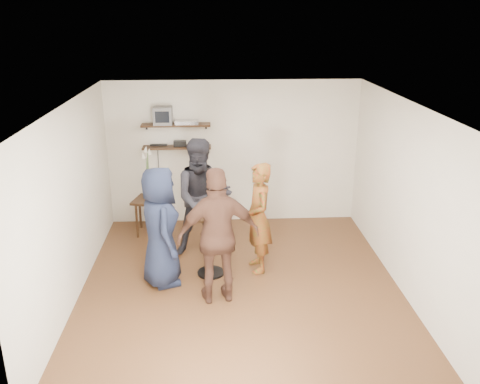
% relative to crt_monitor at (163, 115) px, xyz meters
% --- Properties ---
extents(room, '(4.58, 5.08, 2.68)m').
position_rel_crt_monitor_xyz_m(room, '(1.22, -2.38, -0.72)').
color(room, '#412815').
rests_on(room, ground).
extents(shelf_upper, '(1.20, 0.25, 0.04)m').
position_rel_crt_monitor_xyz_m(shelf_upper, '(0.22, 0.00, -0.17)').
color(shelf_upper, black).
rests_on(shelf_upper, room).
extents(shelf_lower, '(1.20, 0.25, 0.04)m').
position_rel_crt_monitor_xyz_m(shelf_lower, '(0.22, 0.00, -0.57)').
color(shelf_lower, black).
rests_on(shelf_lower, room).
extents(crt_monitor, '(0.32, 0.30, 0.30)m').
position_rel_crt_monitor_xyz_m(crt_monitor, '(0.00, 0.00, 0.00)').
color(crt_monitor, '#59595B').
rests_on(crt_monitor, shelf_upper).
extents(dvd_deck, '(0.40, 0.24, 0.06)m').
position_rel_crt_monitor_xyz_m(dvd_deck, '(0.41, 0.00, -0.12)').
color(dvd_deck, silver).
rests_on(dvd_deck, shelf_upper).
extents(radio, '(0.22, 0.10, 0.10)m').
position_rel_crt_monitor_xyz_m(radio, '(0.27, 0.00, -0.50)').
color(radio, black).
rests_on(radio, shelf_lower).
extents(power_strip, '(0.30, 0.05, 0.03)m').
position_rel_crt_monitor_xyz_m(power_strip, '(-0.11, 0.05, -0.54)').
color(power_strip, black).
rests_on(power_strip, shelf_lower).
extents(side_table, '(0.64, 0.64, 0.63)m').
position_rel_crt_monitor_xyz_m(side_table, '(-0.27, -0.38, -1.49)').
color(side_table, black).
rests_on(side_table, room).
extents(vase_lilies, '(0.19, 0.20, 0.98)m').
position_rel_crt_monitor_xyz_m(vase_lilies, '(-0.27, -0.38, -1.08)').
color(vase_lilies, silver).
rests_on(vase_lilies, side_table).
extents(drinks_table, '(0.53, 0.53, 0.96)m').
position_rel_crt_monitor_xyz_m(drinks_table, '(0.79, -1.96, -1.40)').
color(drinks_table, black).
rests_on(drinks_table, room).
extents(wine_glass_fl, '(0.06, 0.06, 0.19)m').
position_rel_crt_monitor_xyz_m(wine_glass_fl, '(0.74, -2.00, -0.92)').
color(wine_glass_fl, silver).
rests_on(wine_glass_fl, drinks_table).
extents(wine_glass_fr, '(0.07, 0.07, 0.20)m').
position_rel_crt_monitor_xyz_m(wine_glass_fr, '(0.85, -1.98, -0.92)').
color(wine_glass_fr, silver).
rests_on(wine_glass_fr, drinks_table).
extents(wine_glass_bl, '(0.06, 0.06, 0.19)m').
position_rel_crt_monitor_xyz_m(wine_glass_bl, '(0.76, -1.91, -0.93)').
color(wine_glass_bl, silver).
rests_on(wine_glass_bl, drinks_table).
extents(wine_glass_br, '(0.07, 0.07, 0.20)m').
position_rel_crt_monitor_xyz_m(wine_glass_br, '(0.82, -1.95, -0.92)').
color(wine_glass_br, silver).
rests_on(wine_glass_br, drinks_table).
extents(person_plaid, '(0.50, 0.67, 1.67)m').
position_rel_crt_monitor_xyz_m(person_plaid, '(1.51, -1.84, -1.18)').
color(person_plaid, '#AE1D13').
rests_on(person_plaid, room).
extents(person_dark, '(1.02, 0.85, 1.90)m').
position_rel_crt_monitor_xyz_m(person_dark, '(0.68, -1.24, -1.07)').
color(person_dark, black).
rests_on(person_dark, room).
extents(person_navy, '(0.78, 0.97, 1.74)m').
position_rel_crt_monitor_xyz_m(person_navy, '(0.10, -2.17, -1.15)').
color(person_navy, '#151C31').
rests_on(person_navy, room).
extents(person_brown, '(1.16, 0.63, 1.87)m').
position_rel_crt_monitor_xyz_m(person_brown, '(0.91, -2.67, -1.08)').
color(person_brown, '#44281D').
rests_on(person_brown, room).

